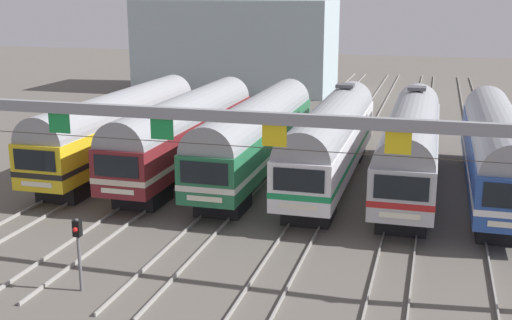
{
  "coord_description": "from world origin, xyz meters",
  "views": [
    {
      "loc": [
        7.7,
        -35.94,
        10.65
      ],
      "look_at": [
        -1.17,
        -3.85,
        2.1
      ],
      "focal_mm": 46.05,
      "sensor_mm": 36.0,
      "label": 1
    }
  ],
  "objects_px": {
    "commuter_train_green": "(257,133)",
    "catenary_gantry": "(217,139)",
    "commuter_train_maroon": "(186,129)",
    "commuter_train_stainless": "(411,142)",
    "commuter_train_yellow": "(120,125)",
    "commuter_train_blue": "(496,147)",
    "commuter_train_white": "(332,137)",
    "yard_signal_mast": "(78,241)"
  },
  "relations": [
    {
      "from": "commuter_train_stainless",
      "to": "commuter_train_maroon",
      "type": "bearing_deg",
      "value": -179.98
    },
    {
      "from": "commuter_train_yellow",
      "to": "commuter_train_blue",
      "type": "distance_m",
      "value": 21.88
    },
    {
      "from": "commuter_train_stainless",
      "to": "yard_signal_mast",
      "type": "bearing_deg",
      "value": -123.85
    },
    {
      "from": "commuter_train_white",
      "to": "commuter_train_yellow",
      "type": "bearing_deg",
      "value": -179.98
    },
    {
      "from": "commuter_train_stainless",
      "to": "yard_signal_mast",
      "type": "distance_m",
      "value": 19.66
    },
    {
      "from": "commuter_train_maroon",
      "to": "commuter_train_green",
      "type": "distance_m",
      "value": 4.38
    },
    {
      "from": "commuter_train_yellow",
      "to": "commuter_train_white",
      "type": "bearing_deg",
      "value": 0.02
    },
    {
      "from": "commuter_train_green",
      "to": "catenary_gantry",
      "type": "height_order",
      "value": "catenary_gantry"
    },
    {
      "from": "commuter_train_maroon",
      "to": "yard_signal_mast",
      "type": "relative_size",
      "value": 6.49
    },
    {
      "from": "commuter_train_green",
      "to": "commuter_train_white",
      "type": "distance_m",
      "value": 4.38
    },
    {
      "from": "commuter_train_stainless",
      "to": "catenary_gantry",
      "type": "distance_m",
      "value": 15.25
    },
    {
      "from": "commuter_train_blue",
      "to": "catenary_gantry",
      "type": "relative_size",
      "value": 0.67
    },
    {
      "from": "commuter_train_maroon",
      "to": "commuter_train_stainless",
      "type": "distance_m",
      "value": 13.13
    },
    {
      "from": "commuter_train_green",
      "to": "yard_signal_mast",
      "type": "distance_m",
      "value": 16.47
    },
    {
      "from": "commuter_train_blue",
      "to": "yard_signal_mast",
      "type": "height_order",
      "value": "commuter_train_blue"
    },
    {
      "from": "commuter_train_yellow",
      "to": "commuter_train_blue",
      "type": "bearing_deg",
      "value": 0.0
    },
    {
      "from": "commuter_train_yellow",
      "to": "yard_signal_mast",
      "type": "distance_m",
      "value": 17.6
    },
    {
      "from": "commuter_train_green",
      "to": "catenary_gantry",
      "type": "bearing_deg",
      "value": -80.79
    },
    {
      "from": "commuter_train_yellow",
      "to": "commuter_train_maroon",
      "type": "xyz_separation_m",
      "value": [
        4.38,
        0.0,
        0.0
      ]
    },
    {
      "from": "catenary_gantry",
      "to": "commuter_train_blue",
      "type": "bearing_deg",
      "value": 50.96
    },
    {
      "from": "commuter_train_white",
      "to": "catenary_gantry",
      "type": "relative_size",
      "value": 0.67
    },
    {
      "from": "commuter_train_green",
      "to": "commuter_train_stainless",
      "type": "relative_size",
      "value": 1.0
    },
    {
      "from": "commuter_train_maroon",
      "to": "commuter_train_white",
      "type": "relative_size",
      "value": 1.0
    },
    {
      "from": "commuter_train_green",
      "to": "catenary_gantry",
      "type": "distance_m",
      "value": 13.93
    },
    {
      "from": "commuter_train_yellow",
      "to": "commuter_train_blue",
      "type": "xyz_separation_m",
      "value": [
        21.88,
        0.0,
        0.0
      ]
    },
    {
      "from": "commuter_train_white",
      "to": "commuter_train_green",
      "type": "bearing_deg",
      "value": -179.94
    },
    {
      "from": "commuter_train_stainless",
      "to": "catenary_gantry",
      "type": "height_order",
      "value": "catenary_gantry"
    },
    {
      "from": "commuter_train_blue",
      "to": "commuter_train_white",
      "type": "bearing_deg",
      "value": 179.97
    },
    {
      "from": "commuter_train_blue",
      "to": "yard_signal_mast",
      "type": "relative_size",
      "value": 6.49
    },
    {
      "from": "commuter_train_yellow",
      "to": "catenary_gantry",
      "type": "height_order",
      "value": "catenary_gantry"
    },
    {
      "from": "commuter_train_white",
      "to": "commuter_train_maroon",
      "type": "bearing_deg",
      "value": -179.97
    },
    {
      "from": "commuter_train_yellow",
      "to": "commuter_train_maroon",
      "type": "distance_m",
      "value": 4.38
    },
    {
      "from": "commuter_train_maroon",
      "to": "commuter_train_yellow",
      "type": "bearing_deg",
      "value": 180.0
    },
    {
      "from": "commuter_train_maroon",
      "to": "commuter_train_white",
      "type": "xyz_separation_m",
      "value": [
        8.75,
        0.0,
        0.0
      ]
    },
    {
      "from": "commuter_train_green",
      "to": "commuter_train_white",
      "type": "height_order",
      "value": "commuter_train_white"
    },
    {
      "from": "commuter_train_yellow",
      "to": "catenary_gantry",
      "type": "relative_size",
      "value": 0.67
    },
    {
      "from": "commuter_train_green",
      "to": "commuter_train_white",
      "type": "xyz_separation_m",
      "value": [
        4.38,
        0.0,
        0.0
      ]
    },
    {
      "from": "commuter_train_yellow",
      "to": "catenary_gantry",
      "type": "distance_m",
      "value": 17.58
    },
    {
      "from": "commuter_train_stainless",
      "to": "yard_signal_mast",
      "type": "relative_size",
      "value": 6.49
    },
    {
      "from": "commuter_train_maroon",
      "to": "catenary_gantry",
      "type": "xyz_separation_m",
      "value": [
        6.56,
        -13.49,
        2.69
      ]
    },
    {
      "from": "commuter_train_white",
      "to": "commuter_train_stainless",
      "type": "bearing_deg",
      "value": 0.0
    },
    {
      "from": "commuter_train_maroon",
      "to": "yard_signal_mast",
      "type": "bearing_deg",
      "value": -82.36
    }
  ]
}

